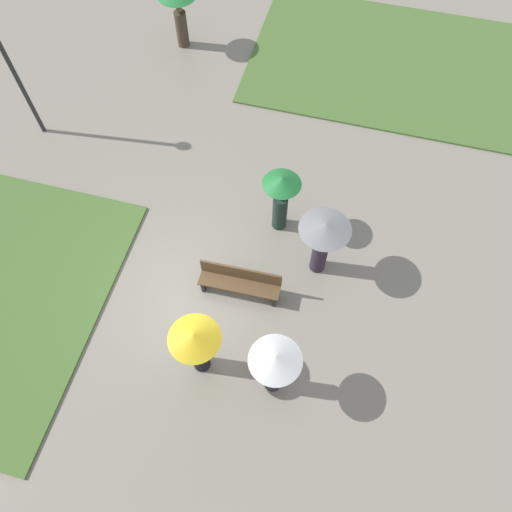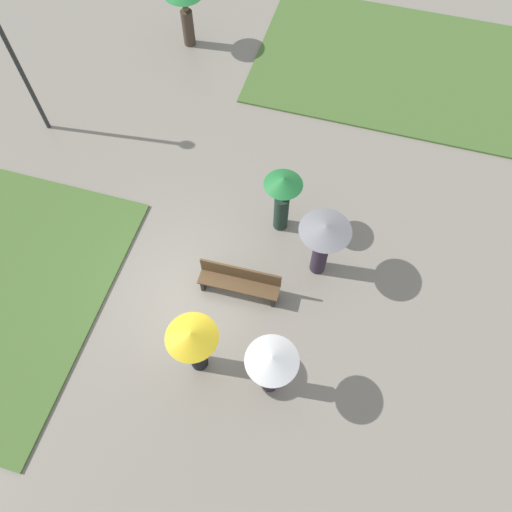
{
  "view_description": "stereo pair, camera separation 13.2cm",
  "coord_description": "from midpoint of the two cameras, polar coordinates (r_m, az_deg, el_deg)",
  "views": [
    {
      "loc": [
        3.0,
        -4.53,
        10.88
      ],
      "look_at": [
        1.56,
        0.95,
        0.87
      ],
      "focal_mm": 35.0,
      "sensor_mm": 36.0,
      "label": 1
    },
    {
      "loc": [
        3.13,
        -4.49,
        10.88
      ],
      "look_at": [
        1.56,
        0.95,
        0.87
      ],
      "focal_mm": 35.0,
      "sensor_mm": 36.0,
      "label": 2
    }
  ],
  "objects": [
    {
      "name": "ground_plane",
      "position": [
        12.17,
        -8.02,
        -4.01
      ],
      "size": [
        90.0,
        90.0,
        0.0
      ],
      "primitive_type": "plane",
      "color": "gray"
    },
    {
      "name": "lawn_patch_far",
      "position": [
        17.73,
        19.07,
        19.4
      ],
      "size": [
        10.72,
        5.95,
        0.06
      ],
      "color": "#4C7033",
      "rests_on": "ground_plane"
    },
    {
      "name": "park_bench",
      "position": [
        11.65,
        -1.56,
        -2.84
      ],
      "size": [
        1.93,
        0.48,
        0.9
      ],
      "rotation": [
        0.0,
        0.0,
        0.03
      ],
      "color": "brown",
      "rests_on": "ground_plane"
    },
    {
      "name": "lamp_post",
      "position": [
        14.76,
        -25.74,
        19.88
      ],
      "size": [
        0.32,
        0.32,
        3.77
      ],
      "color": "#2D2D30",
      "rests_on": "ground_plane"
    },
    {
      "name": "crowd_person_grey",
      "position": [
        11.31,
        8.03,
        1.85
      ],
      "size": [
        1.18,
        1.18,
        1.9
      ],
      "rotation": [
        0.0,
        0.0,
        3.23
      ],
      "color": "#2D2333",
      "rests_on": "ground_plane"
    },
    {
      "name": "crowd_person_green",
      "position": [
        11.97,
        3.35,
        6.87
      ],
      "size": [
        0.92,
        0.92,
        1.94
      ],
      "rotation": [
        0.0,
        0.0,
        4.4
      ],
      "color": "#1E3328",
      "rests_on": "ground_plane"
    },
    {
      "name": "crowd_person_yellow",
      "position": [
        10.25,
        -6.76,
        -9.86
      ],
      "size": [
        1.07,
        1.07,
        1.85
      ],
      "rotation": [
        0.0,
        0.0,
        0.53
      ],
      "color": "black",
      "rests_on": "ground_plane"
    },
    {
      "name": "crowd_person_white",
      "position": [
        9.99,
        2.17,
        -12.46
      ],
      "size": [
        1.06,
        1.06,
        1.89
      ],
      "rotation": [
        0.0,
        0.0,
        3.77
      ],
      "color": "#2D2333",
      "rests_on": "ground_plane"
    },
    {
      "name": "lone_walker_far_path",
      "position": [
        17.25,
        -7.87,
        26.59
      ],
      "size": [
        1.19,
        1.19,
        1.93
      ],
      "rotation": [
        0.0,
        0.0,
        5.41
      ],
      "color": "#47382D",
      "rests_on": "ground_plane"
    }
  ]
}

